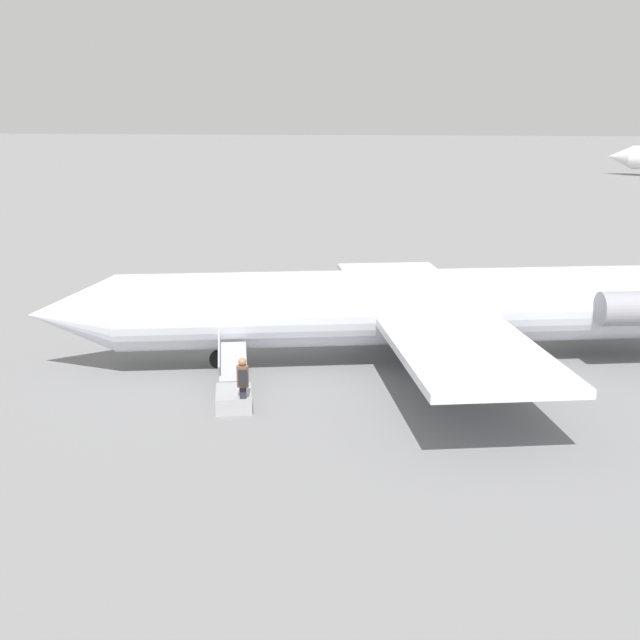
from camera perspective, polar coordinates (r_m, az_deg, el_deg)
ground_plane at (r=32.52m, az=5.18°, el=-2.76°), size 600.00×600.00×0.00m
airplane_main at (r=32.18m, az=6.84°, el=0.93°), size 26.48×20.12×7.07m
boarding_stairs at (r=28.14m, az=-5.56°, el=-4.53°), size 2.00×4.14×1.74m
passenger at (r=26.89m, az=-4.97°, el=-3.97°), size 0.41×0.56×1.74m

